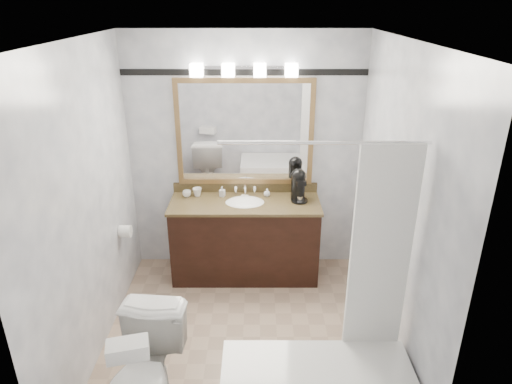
% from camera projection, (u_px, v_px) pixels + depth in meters
% --- Properties ---
extents(room, '(2.42, 2.62, 2.52)m').
position_uv_depth(room, '(241.00, 209.00, 3.54)').
color(room, tan).
rests_on(room, ground).
extents(vanity, '(1.53, 0.58, 0.97)m').
position_uv_depth(vanity, '(245.00, 237.00, 4.79)').
color(vanity, black).
rests_on(vanity, ground).
extents(mirror, '(1.40, 0.04, 1.10)m').
position_uv_depth(mirror, '(245.00, 133.00, 4.62)').
color(mirror, '#997345').
rests_on(mirror, room).
extents(vanity_light_bar, '(1.02, 0.14, 0.12)m').
position_uv_depth(vanity_light_bar, '(244.00, 70.00, 4.32)').
color(vanity_light_bar, silver).
rests_on(vanity_light_bar, room).
extents(accent_stripe, '(2.40, 0.01, 0.06)m').
position_uv_depth(accent_stripe, '(244.00, 72.00, 4.40)').
color(accent_stripe, black).
rests_on(accent_stripe, room).
extents(tp_roll, '(0.11, 0.12, 0.12)m').
position_uv_depth(tp_roll, '(125.00, 231.00, 4.37)').
color(tp_roll, white).
rests_on(tp_roll, room).
extents(toilet, '(0.53, 0.85, 0.82)m').
position_uv_depth(toilet, '(143.00, 382.00, 3.02)').
color(toilet, white).
rests_on(toilet, ground).
extents(tissue_box, '(0.27, 0.19, 0.10)m').
position_uv_depth(tissue_box, '(128.00, 349.00, 2.66)').
color(tissue_box, white).
rests_on(tissue_box, toilet).
extents(coffee_maker, '(0.17, 0.22, 0.33)m').
position_uv_depth(coffee_maker, '(298.00, 184.00, 4.62)').
color(coffee_maker, black).
rests_on(coffee_maker, vanity).
extents(cup_left, '(0.09, 0.09, 0.07)m').
position_uv_depth(cup_left, '(187.00, 194.00, 4.74)').
color(cup_left, white).
rests_on(cup_left, vanity).
extents(cup_right, '(0.09, 0.09, 0.09)m').
position_uv_depth(cup_right, '(197.00, 192.00, 4.76)').
color(cup_right, white).
rests_on(cup_right, vanity).
extents(soap_bottle_a, '(0.07, 0.07, 0.11)m').
position_uv_depth(soap_bottle_a, '(222.00, 191.00, 4.74)').
color(soap_bottle_a, white).
rests_on(soap_bottle_a, vanity).
extents(soap_bottle_b, '(0.08, 0.08, 0.09)m').
position_uv_depth(soap_bottle_b, '(267.00, 193.00, 4.75)').
color(soap_bottle_b, white).
rests_on(soap_bottle_b, vanity).
extents(soap_bar, '(0.08, 0.06, 0.02)m').
position_uv_depth(soap_bar, '(245.00, 196.00, 4.74)').
color(soap_bar, beige).
rests_on(soap_bar, vanity).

